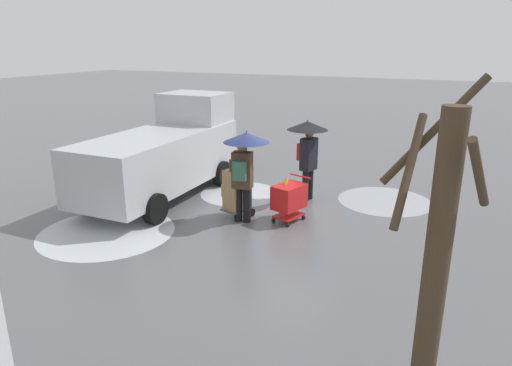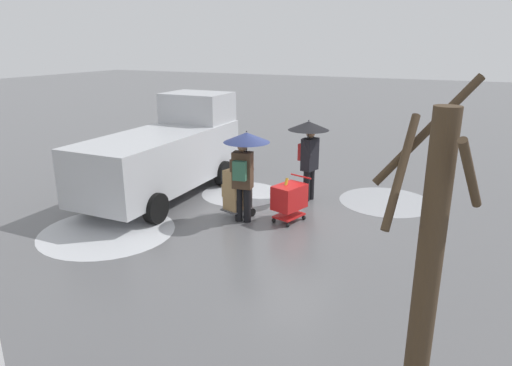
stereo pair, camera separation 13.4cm
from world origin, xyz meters
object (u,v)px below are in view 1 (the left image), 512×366
(pedestrian_black_side, at_px, (308,142))
(shopping_cart_vendor, at_px, (289,198))
(bare_tree_near, at_px, (433,278))
(hand_dolly_boxes, at_px, (236,191))
(cargo_van_parked_right, at_px, (165,152))
(pedestrian_pink_side, at_px, (244,156))

(pedestrian_black_side, bearing_deg, shopping_cart_vendor, 93.83)
(bare_tree_near, bearing_deg, hand_dolly_boxes, -46.76)
(cargo_van_parked_right, xyz_separation_m, bare_tree_near, (-7.10, 5.64, 0.70))
(pedestrian_black_side, height_order, bare_tree_near, bare_tree_near)
(cargo_van_parked_right, height_order, pedestrian_pink_side, cargo_van_parked_right)
(shopping_cart_vendor, relative_size, hand_dolly_boxes, 0.79)
(cargo_van_parked_right, relative_size, pedestrian_black_side, 2.49)
(pedestrian_pink_side, height_order, pedestrian_black_side, same)
(pedestrian_pink_side, bearing_deg, cargo_van_parked_right, -18.19)
(shopping_cart_vendor, bearing_deg, cargo_van_parked_right, -7.05)
(hand_dolly_boxes, bearing_deg, pedestrian_pink_side, 151.97)
(shopping_cart_vendor, xyz_separation_m, bare_tree_near, (-3.36, 5.18, 1.31))
(shopping_cart_vendor, xyz_separation_m, pedestrian_pink_side, (0.91, 0.47, 1.00))
(pedestrian_pink_side, bearing_deg, bare_tree_near, 132.23)
(shopping_cart_vendor, bearing_deg, hand_dolly_boxes, 13.86)
(pedestrian_pink_side, bearing_deg, hand_dolly_boxes, -28.03)
(shopping_cart_vendor, distance_m, hand_dolly_boxes, 1.26)
(pedestrian_black_side, bearing_deg, bare_tree_near, 117.17)
(cargo_van_parked_right, bearing_deg, shopping_cart_vendor, 172.95)
(cargo_van_parked_right, height_order, pedestrian_black_side, cargo_van_parked_right)
(cargo_van_parked_right, xyz_separation_m, pedestrian_pink_side, (-2.82, 0.93, 0.39))
(pedestrian_pink_side, relative_size, pedestrian_black_side, 1.00)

